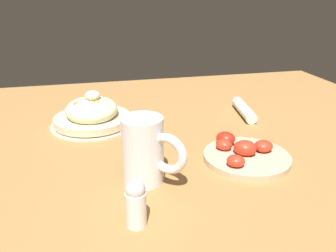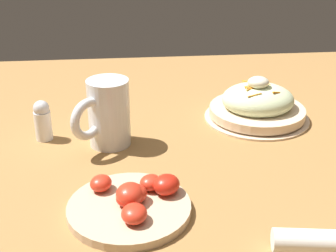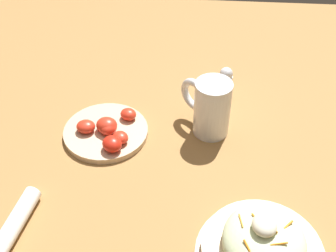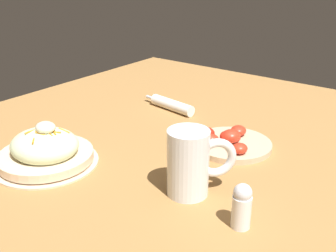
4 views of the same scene
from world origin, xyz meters
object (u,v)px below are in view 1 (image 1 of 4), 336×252
Objects in this scene: beer_mug at (145,154)px; salt_shaker at (136,203)px; salad_plate at (92,114)px; napkin_roll at (244,110)px; tomato_plate at (244,153)px.

beer_mug is 1.60× the size of salt_shaker.
napkin_roll is at bearing -92.42° from salad_plate.
salad_plate is 0.45m from salt_shaker.
salt_shaker is at bearing 122.40° from tomato_plate.
napkin_roll is 0.29m from tomato_plate.
tomato_plate reaches higher than napkin_roll.
salt_shaker is (-0.13, 0.04, -0.02)m from beer_mug.
napkin_roll is at bearing -49.06° from beer_mug.
salad_plate reaches higher than salt_shaker.
beer_mug is 0.46m from napkin_roll.
salad_plate is 1.19× the size of napkin_roll.
beer_mug reaches higher than salad_plate.
napkin_roll is at bearing -24.66° from tomato_plate.
napkin_roll is 0.58m from salt_shaker.
beer_mug is (-0.32, -0.09, 0.03)m from salad_plate.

